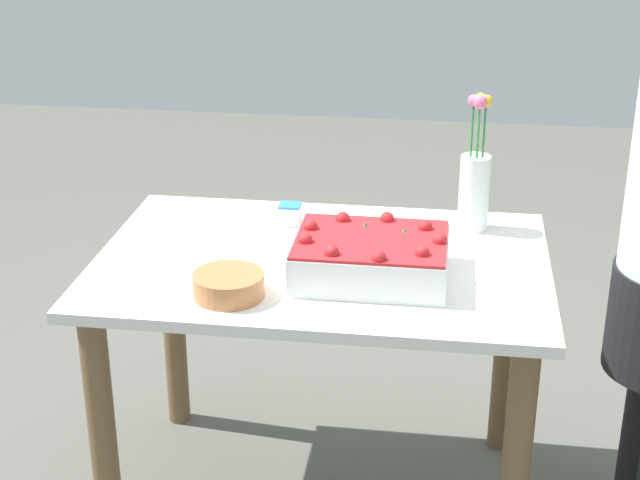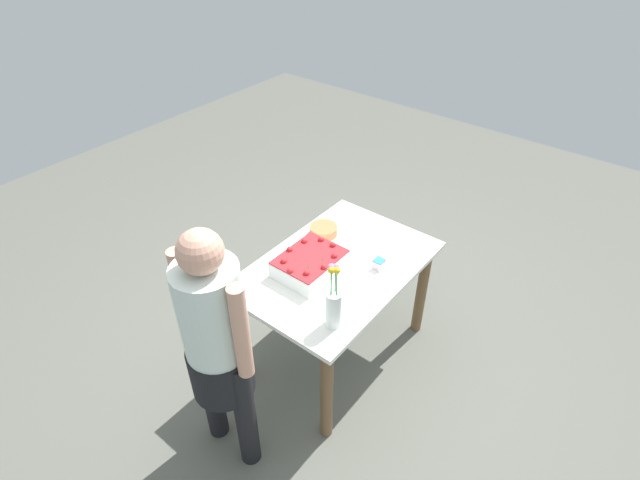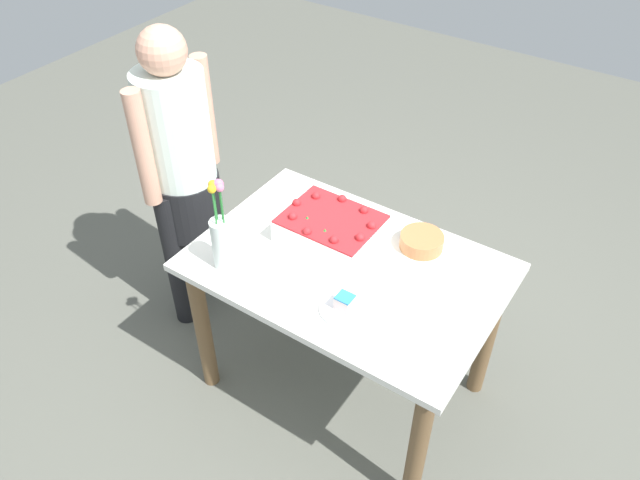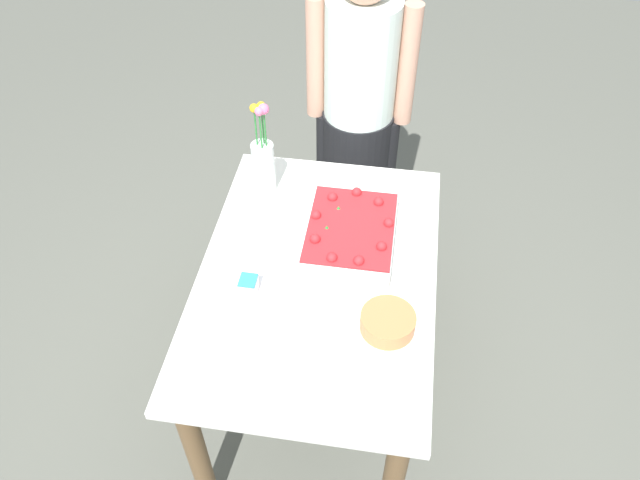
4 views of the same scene
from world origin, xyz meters
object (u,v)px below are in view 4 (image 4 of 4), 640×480
at_px(sheet_cake, 351,236).
at_px(cake_knife, 289,383).
at_px(serving_plate_with_slice, 249,289).
at_px(flower_vase, 263,162).
at_px(person_standing, 359,102).
at_px(fruit_bowl, 388,322).

xyz_separation_m(sheet_cake, cake_knife, (-0.57, 0.11, -0.05)).
bearing_deg(serving_plate_with_slice, flower_vase, 6.27).
bearing_deg(person_standing, fruit_bowl, 11.07).
bearing_deg(sheet_cake, flower_vase, 54.82).
bearing_deg(cake_knife, serving_plate_with_slice, -143.92).
distance_m(sheet_cake, serving_plate_with_slice, 0.40).
bearing_deg(cake_knife, flower_vase, -158.52).
relative_size(cake_knife, fruit_bowl, 1.37).
distance_m(fruit_bowl, person_standing, 1.11).
height_order(sheet_cake, cake_knife, sheet_cake).
distance_m(sheet_cake, cake_knife, 0.59).
bearing_deg(fruit_bowl, serving_plate_with_slice, 81.15).
distance_m(flower_vase, person_standing, 0.59).
distance_m(sheet_cake, flower_vase, 0.45).
bearing_deg(serving_plate_with_slice, fruit_bowl, -98.85).
height_order(flower_vase, fruit_bowl, flower_vase).
relative_size(sheet_cake, flower_vase, 0.98).
xyz_separation_m(fruit_bowl, person_standing, (1.08, 0.21, 0.07)).
distance_m(sheet_cake, fruit_bowl, 0.36).
xyz_separation_m(sheet_cake, serving_plate_with_slice, (-0.26, 0.30, -0.04)).
distance_m(cake_knife, person_standing, 1.33).
distance_m(cake_knife, fruit_bowl, 0.36).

